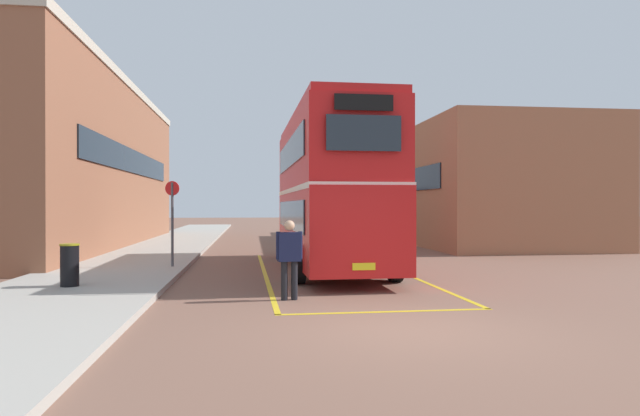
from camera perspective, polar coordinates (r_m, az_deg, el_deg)
ground_plane at (r=23.29m, az=-0.85°, el=-4.63°), size 135.60×135.60×0.00m
sidewalk_left at (r=25.84m, az=-15.96°, el=-4.00°), size 4.00×57.60×0.14m
brick_building_left at (r=28.53m, az=-23.99°, el=4.06°), size 5.51×22.90×7.76m
depot_building_right at (r=30.86m, az=15.65°, el=2.08°), size 7.86×15.25×5.94m
double_decker_bus at (r=17.25m, az=0.93°, el=2.00°), size 2.90×10.15×4.75m
single_deck_bus at (r=36.80m, az=2.63°, el=-0.28°), size 2.74×9.13×3.02m
pedestrian_boarding at (r=11.64m, az=-3.19°, el=-4.77°), size 0.56×0.28×1.68m
litter_bin at (r=13.91m, az=-24.44°, el=-5.37°), size 0.43×0.43×0.97m
bus_stop_sign at (r=17.32m, az=-15.01°, el=-0.69°), size 0.43×0.14×2.59m
bay_marking_yellow at (r=15.50m, az=1.95°, el=-7.09°), size 4.33×12.17×0.01m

